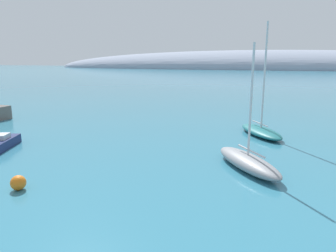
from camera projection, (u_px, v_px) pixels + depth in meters
The scene contains 4 objects.
distant_ridge at pixel (259, 69), 234.13m from camera, with size 346.00×70.84×27.70m, color #8E99AD.
sailboat_teal_near_shore at pixel (261, 130), 30.24m from camera, with size 5.37×6.92×10.70m.
sailboat_grey_outer_mooring at pixel (248, 161), 20.90m from camera, with size 5.60×6.56×8.34m.
mooring_buoy_orange at pixel (18, 183), 17.62m from camera, with size 0.86×0.86×0.86m, color orange.
Camera 1 is at (12.02, 3.37, 7.32)m, focal length 33.15 mm.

